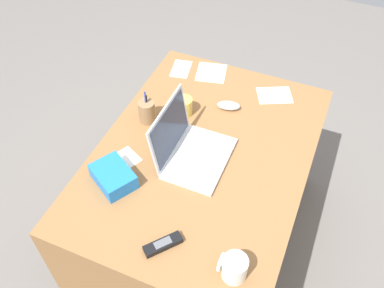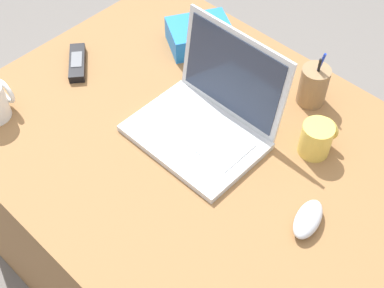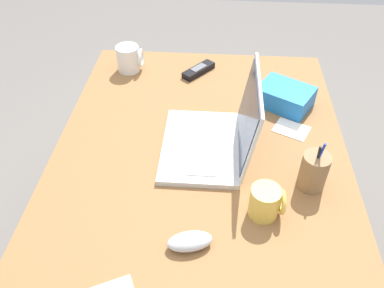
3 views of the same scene
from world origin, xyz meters
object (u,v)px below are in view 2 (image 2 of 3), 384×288
(cordless_phone, at_px, (77,63))
(snack_bag, at_px, (199,35))
(laptop, at_px, (207,116))
(pen_holder, at_px, (313,85))
(computer_mouse, at_px, (308,219))
(coffee_mug_white, at_px, (317,138))

(cordless_phone, height_order, snack_bag, snack_bag)
(laptop, xyz_separation_m, cordless_phone, (-0.44, -0.08, -0.04))
(cordless_phone, bearing_deg, pen_holder, 31.67)
(computer_mouse, relative_size, snack_bag, 0.63)
(computer_mouse, bearing_deg, cordless_phone, 167.71)
(cordless_phone, height_order, pen_holder, pen_holder)
(laptop, height_order, snack_bag, laptop)
(laptop, bearing_deg, coffee_mug_white, 29.54)
(cordless_phone, relative_size, snack_bag, 0.78)
(laptop, xyz_separation_m, pen_holder, (0.13, 0.28, 0.01))
(cordless_phone, bearing_deg, laptop, 10.08)
(laptop, xyz_separation_m, snack_bag, (-0.25, 0.24, -0.02))
(pen_holder, bearing_deg, snack_bag, -174.46)
(laptop, height_order, coffee_mug_white, laptop)
(cordless_phone, relative_size, pen_holder, 0.84)
(coffee_mug_white, relative_size, cordless_phone, 0.65)
(computer_mouse, height_order, cordless_phone, computer_mouse)
(coffee_mug_white, distance_m, snack_bag, 0.51)
(computer_mouse, height_order, coffee_mug_white, coffee_mug_white)
(laptop, relative_size, snack_bag, 1.85)
(cordless_phone, distance_m, pen_holder, 0.68)
(computer_mouse, bearing_deg, coffee_mug_white, 107.19)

